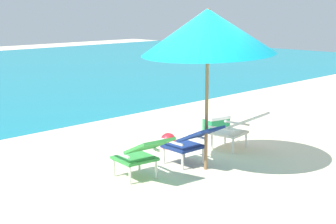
% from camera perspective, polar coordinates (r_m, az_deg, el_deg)
% --- Properties ---
extents(ground_plane, '(40.00, 40.00, 0.00)m').
position_cam_1_polar(ground_plane, '(10.96, -13.87, -1.02)').
color(ground_plane, beige).
extents(lounge_chair_left, '(0.65, 0.94, 0.68)m').
position_cam_1_polar(lounge_chair_left, '(6.95, -3.04, -4.67)').
color(lounge_chair_left, '#338E3D').
rests_on(lounge_chair_left, ground_plane).
extents(lounge_chair_center, '(0.58, 0.90, 0.68)m').
position_cam_1_polar(lounge_chair_center, '(7.55, 2.70, -3.30)').
color(lounge_chair_center, navy).
rests_on(lounge_chair_center, ground_plane).
extents(lounge_chair_right, '(0.65, 0.94, 0.68)m').
position_cam_1_polar(lounge_chair_right, '(8.48, 8.03, -1.71)').
color(lounge_chair_right, silver).
rests_on(lounge_chair_right, ground_plane).
extents(beach_umbrella_center, '(2.01, 1.98, 2.41)m').
position_cam_1_polar(beach_umbrella_center, '(7.17, 4.57, 9.16)').
color(beach_umbrella_center, olive).
rests_on(beach_umbrella_center, ground_plane).
extents(beach_ball, '(0.27, 0.27, 0.27)m').
position_cam_1_polar(beach_ball, '(8.57, 0.02, -3.30)').
color(beach_ball, red).
rests_on(beach_ball, ground_plane).
extents(cooler_box, '(0.53, 0.42, 0.32)m').
position_cam_1_polar(cooler_box, '(9.76, 5.53, -1.31)').
color(cooler_box, '#1E844C').
rests_on(cooler_box, ground_plane).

